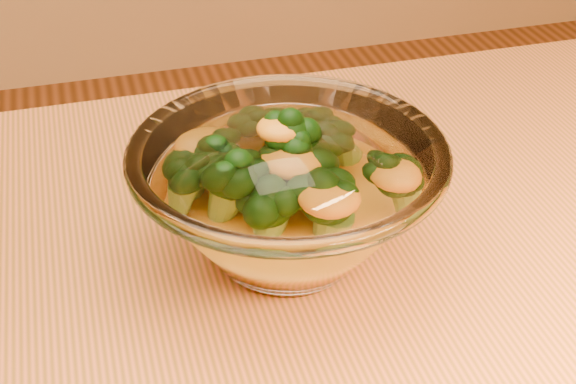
# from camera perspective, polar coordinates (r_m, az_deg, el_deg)

# --- Properties ---
(glass_bowl) EXTENTS (0.22, 0.22, 0.10)m
(glass_bowl) POSITION_cam_1_polar(r_m,az_deg,el_deg) (0.56, 0.00, -0.40)
(glass_bowl) COLOR white
(glass_bowl) RESTS_ON table
(cheese_sauce) EXTENTS (0.12, 0.12, 0.03)m
(cheese_sauce) POSITION_cam_1_polar(r_m,az_deg,el_deg) (0.58, 0.00, -2.09)
(cheese_sauce) COLOR orange
(cheese_sauce) RESTS_ON glass_bowl
(broccoli_heap) EXTENTS (0.16, 0.15, 0.08)m
(broccoli_heap) POSITION_cam_1_polar(r_m,az_deg,el_deg) (0.56, -0.42, 1.23)
(broccoli_heap) COLOR black
(broccoli_heap) RESTS_ON cheese_sauce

